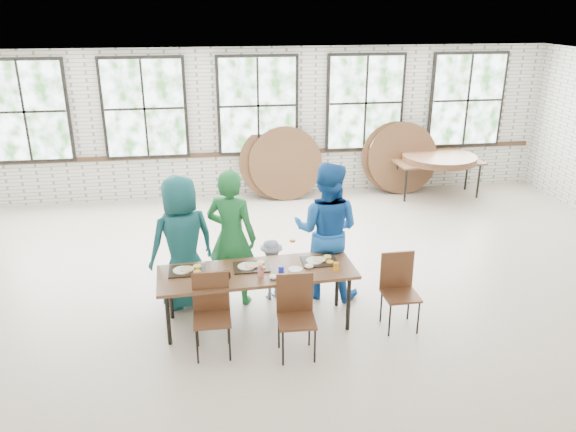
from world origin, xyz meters
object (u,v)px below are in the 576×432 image
(chair_near_right, at_px, (296,308))
(storage_table, at_px, (439,164))
(dining_table, at_px, (257,275))
(chair_near_left, at_px, (212,307))

(chair_near_right, height_order, storage_table, chair_near_right)
(dining_table, xyz_separation_m, chair_near_left, (-0.57, -0.47, -0.13))
(chair_near_right, distance_m, storage_table, 6.37)
(chair_near_left, height_order, chair_near_right, same)
(chair_near_left, bearing_deg, chair_near_right, -10.09)
(chair_near_right, bearing_deg, dining_table, 122.49)
(chair_near_left, distance_m, chair_near_right, 0.96)
(dining_table, height_order, storage_table, same)
(dining_table, distance_m, storage_table, 6.11)
(dining_table, height_order, chair_near_right, chair_near_right)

